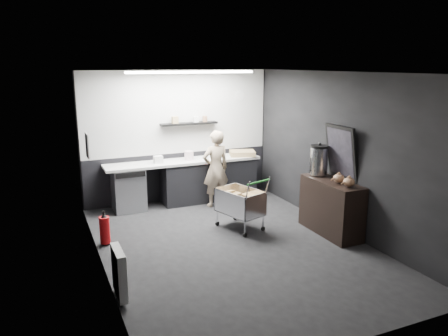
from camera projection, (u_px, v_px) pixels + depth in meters
name	position (u px, v px, depth m)	size (l,w,h in m)	color
floor	(233.00, 246.00, 6.95)	(5.50, 5.50, 0.00)	black
ceiling	(234.00, 72.00, 6.31)	(5.50, 5.50, 0.00)	silver
wall_back	(178.00, 136.00, 9.08)	(5.50, 5.50, 0.00)	black
wall_front	(353.00, 222.00, 4.18)	(5.50, 5.50, 0.00)	black
wall_left	(98.00, 176.00, 5.85)	(5.50, 5.50, 0.00)	black
wall_right	(340.00, 153.00, 7.40)	(5.50, 5.50, 0.00)	black
kitchen_wall_panel	(178.00, 112.00, 8.95)	(3.95, 0.02, 1.70)	#B7B6B2
dado_panel	(179.00, 176.00, 9.26)	(3.95, 0.02, 1.00)	black
floating_shelf	(189.00, 124.00, 8.98)	(1.20, 0.22, 0.04)	black
wall_clock	(240.00, 96.00, 9.41)	(0.20, 0.20, 0.03)	silver
poster	(87.00, 145.00, 6.97)	(0.02, 0.30, 0.40)	white
poster_red_band	(87.00, 141.00, 6.96)	(0.01, 0.22, 0.10)	red
radiator	(119.00, 272.00, 5.31)	(0.10, 0.50, 0.60)	silver
ceiling_strip	(191.00, 72.00, 7.97)	(2.40, 0.20, 0.04)	white
prep_counter	(190.00, 181.00, 9.05)	(3.20, 0.61, 0.90)	black
person	(216.00, 169.00, 8.72)	(0.56, 0.37, 1.55)	beige
shopping_cart	(240.00, 204.00, 7.58)	(0.75, 1.01, 0.95)	silver
sideboard	(331.00, 200.00, 7.37)	(0.53, 1.23, 1.84)	black
fire_extinguisher	(105.00, 229.00, 6.94)	(0.16, 0.16, 0.54)	red
cardboard_box	(242.00, 153.00, 9.34)	(0.52, 0.40, 0.10)	#92794E
pink_tub	(189.00, 155.00, 8.92)	(0.18, 0.18, 0.18)	beige
white_container	(158.00, 160.00, 8.62)	(0.17, 0.13, 0.15)	silver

